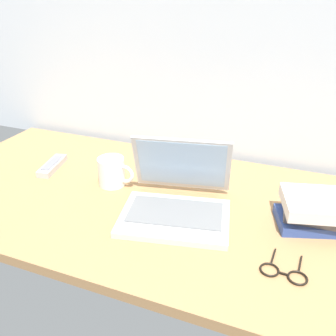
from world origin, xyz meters
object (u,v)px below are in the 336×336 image
laptop (177,198)px  coffee_mug (112,171)px  remote_control_far (172,166)px  book_stack (312,211)px  eyeglasses (284,273)px  remote_control_near (52,165)px

laptop → coffee_mug: bearing=164.0°
coffee_mug → remote_control_far: bearing=50.2°
laptop → book_stack: size_ratio=1.68×
remote_control_far → eyeglasses: bearing=-43.3°
remote_control_far → eyeglasses: 0.60m
remote_control_far → eyeglasses: (0.43, -0.41, -0.01)m
coffee_mug → laptop: bearing=-16.0°
laptop → eyeglasses: 0.36m
coffee_mug → remote_control_near: 0.27m
laptop → book_stack: (0.37, 0.07, 0.00)m
remote_control_far → laptop: bearing=-66.3°
book_stack → eyeglasses: bearing=-102.7°
laptop → eyeglasses: laptop is taller
remote_control_far → book_stack: (0.48, -0.18, 0.03)m
eyeglasses → coffee_mug: bearing=158.4°
remote_control_near → coffee_mug: bearing=-5.2°
coffee_mug → book_stack: coffee_mug is taller
remote_control_far → eyeglasses: size_ratio=1.40×
remote_control_far → eyeglasses: remote_control_far is taller
book_stack → remote_control_near: bearing=178.2°
coffee_mug → remote_control_near: bearing=174.8°
coffee_mug → remote_control_near: (-0.27, 0.02, -0.04)m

